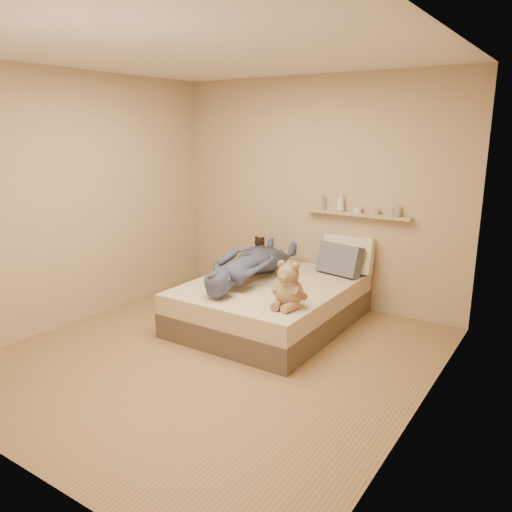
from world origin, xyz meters
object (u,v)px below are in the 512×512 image
Objects in this scene: bed at (271,303)px; pillow_cream at (348,255)px; dark_plush at (260,249)px; wall_shelf at (357,214)px; game_console at (222,277)px; person at (250,263)px; pillow_grey at (340,259)px; teddy_bear at (288,288)px.

pillow_cream is (0.50, 0.83, 0.43)m from bed.
wall_shelf is (1.18, 0.15, 0.53)m from dark_plush.
game_console is 0.16× the size of wall_shelf.
wall_shelf is (0.55, 0.91, 0.88)m from bed.
pillow_cream is at bearing 59.05° from bed.
person reaches higher than game_console.
game_console is at bearing -115.01° from bed.
pillow_grey is (1.09, -0.07, 0.05)m from dark_plush.
wall_shelf is at bearing 58.82° from bed.
person is at bearing -130.41° from pillow_cream.
bed is 6.57× the size of dark_plush.
teddy_bear is at bearing -0.54° from game_console.
teddy_bear is 0.79× the size of pillow_cream.
wall_shelf is (0.79, 1.43, 0.49)m from game_console.
pillow_cream is (-0.02, 1.36, 0.02)m from teddy_bear.
teddy_bear is 1.51m from wall_shelf.
pillow_cream reaches higher than bed.
dark_plush is 1.10m from pillow_grey.
teddy_bear is at bearing -45.92° from bed.
wall_shelf is at bearing 88.52° from teddy_bear.
teddy_bear is 0.87× the size of pillow_grey.
pillow_cream is 0.35× the size of person.
game_console is 0.44× the size of teddy_bear.
person is (-0.74, -0.87, -0.01)m from pillow_cream.
wall_shelf reaches higher than dark_plush.
pillow_grey is at bearing -3.57° from dark_plush.
dark_plush is 1.30m from wall_shelf.
teddy_bear is (0.51, -0.53, 0.40)m from bed.
pillow_grey is 0.53m from wall_shelf.
bed is 9.97× the size of game_console.
pillow_grey is (0.71, 1.21, 0.01)m from game_console.
bed is 1.38m from wall_shelf.
wall_shelf is (0.04, 1.44, 0.47)m from teddy_bear.
bed is 1.20× the size of person.
teddy_bear is 1.36m from pillow_cream.
person reaches higher than dark_plush.
game_console is at bearing -119.01° from wall_shelf.
bed is 0.92m from pillow_grey.
teddy_bear is at bearing -89.37° from pillow_cream.
bed is 0.48m from person.
game_console is 0.12× the size of person.
teddy_bear is 0.90m from person.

